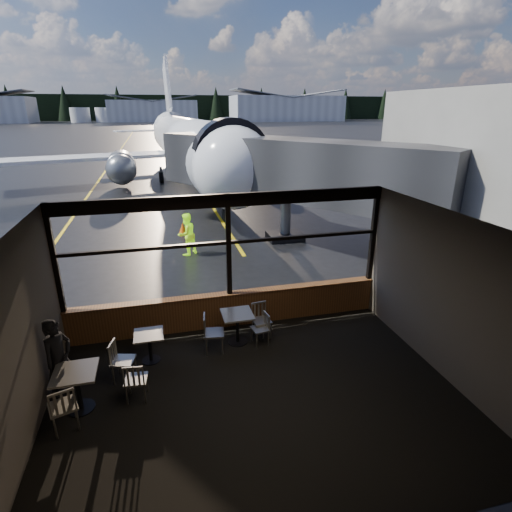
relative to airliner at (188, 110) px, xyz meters
name	(u,v)px	position (x,y,z in m)	size (l,w,h in m)	color
ground_plane	(156,128)	(-1.14, 97.95, -5.33)	(520.00, 520.00, 0.00)	black
carpet_floor	(259,399)	(-1.14, -25.05, -5.32)	(8.00, 6.00, 0.01)	black
ceiling	(259,229)	(-1.14, -25.05, -1.83)	(8.00, 6.00, 0.04)	#38332D
wall_left	(15,352)	(-5.14, -25.05, -3.58)	(0.04, 6.00, 3.50)	#4F483F
wall_right	(448,298)	(2.86, -25.05, -3.58)	(0.04, 6.00, 3.50)	#4F483F
wall_back	(326,450)	(-1.14, -28.05, -3.58)	(8.00, 0.04, 3.50)	#4F483F
window_sill	(230,310)	(-1.14, -22.05, -4.88)	(8.00, 0.28, 0.90)	#55321A
window_header	(227,200)	(-1.14, -22.05, -1.98)	(8.00, 0.18, 0.30)	black
mullion_left	(54,260)	(-5.09, -22.05, -3.13)	(0.12, 0.12, 2.60)	black
mullion_centre	(228,246)	(-1.14, -22.05, -3.13)	(0.12, 0.12, 2.60)	black
mullion_right	(373,235)	(2.81, -22.05, -3.13)	(0.12, 0.12, 2.60)	black
window_transom	(228,242)	(-1.14, -22.05, -3.03)	(8.00, 0.10, 0.08)	black
airliner	(188,110)	(0.00, 0.00, 0.00)	(29.09, 34.91, 10.67)	white
jet_bridge	(294,190)	(2.46, -16.55, -2.93)	(9.02, 11.03, 4.81)	#272729
cafe_table_near	(237,328)	(-1.12, -22.93, -4.93)	(0.72, 0.72, 0.80)	#A29E95
cafe_table_mid	(150,347)	(-3.18, -23.19, -4.98)	(0.63, 0.63, 0.70)	#9E9A91
cafe_table_left	(78,391)	(-4.48, -24.46, -4.91)	(0.77, 0.77, 0.85)	gray
chair_near_e	(260,329)	(-0.61, -23.11, -4.93)	(0.44, 0.44, 0.80)	beige
chair_near_w	(214,333)	(-1.73, -23.16, -4.86)	(0.52, 0.52, 0.96)	#ACA79B
chair_near_n	(261,321)	(-0.50, -22.82, -4.89)	(0.49, 0.49, 0.89)	#ACA79B
chair_mid_s	(136,380)	(-3.44, -24.42, -4.90)	(0.48, 0.48, 0.88)	#ABA79B
chair_mid_w	(123,361)	(-3.71, -23.75, -4.88)	(0.50, 0.50, 0.91)	beige
chair_left_s	(63,407)	(-4.65, -24.93, -4.86)	(0.52, 0.52, 0.95)	#A9A699
passenger	(59,359)	(-4.84, -23.99, -4.48)	(0.62, 0.41, 1.70)	black
ground_crew	(187,234)	(-1.75, -16.27, -4.51)	(0.80, 0.62, 1.65)	#BFF219
cone_nose	(183,228)	(-1.71, -13.35, -5.08)	(0.37, 0.37, 0.51)	#DB5306
terminal_annex	(494,180)	(8.86, -19.55, -2.33)	(5.00, 7.00, 6.00)	gray
hangar_mid	(153,110)	(-1.14, 162.95, -0.33)	(38.00, 15.00, 10.00)	silver
hangar_right	(286,108)	(58.86, 155.95, 0.67)	(50.00, 20.00, 12.00)	silver
fuel_tank_a	(80,115)	(-31.14, 159.95, -2.33)	(8.00, 8.00, 6.00)	silver
fuel_tank_b	(105,115)	(-21.14, 159.95, -2.33)	(8.00, 8.00, 6.00)	silver
fuel_tank_c	(130,115)	(-11.14, 159.95, -2.33)	(8.00, 8.00, 6.00)	silver
treeline	(152,108)	(-1.14, 187.95, 0.67)	(360.00, 3.00, 12.00)	black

